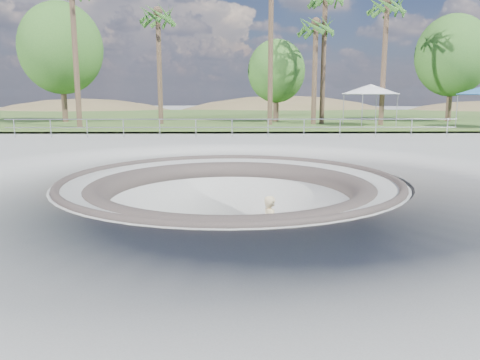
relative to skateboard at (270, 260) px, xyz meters
The scene contains 15 objects.
ground 2.90m from the skateboard, 118.64° to the left, with size 180.00×180.00×0.00m, color #B0B0AA.
skate_bowl 2.25m from the skateboard, 118.64° to the left, with size 14.00×14.00×4.10m.
grass_strip 36.05m from the skateboard, 91.71° to the left, with size 180.00×36.00×0.12m.
distant_hills 59.43m from the skateboard, 87.39° to the left, with size 103.20×45.00×28.60m.
safety_railing 14.24m from the skateboard, 94.41° to the left, with size 25.00×0.06×1.03m.
skateboard is the anchor object (origin of this frame).
skater 0.89m from the skateboard, behind, with size 0.64×0.42×1.75m, color beige.
canopy_white 24.40m from the skateboard, 68.20° to the left, with size 5.62×5.62×2.93m.
palm_b 26.67m from the skateboard, 105.28° to the left, with size 2.60×2.60×9.10m.
palm_d 25.38m from the skateboard, 77.87° to the left, with size 2.60×2.60×8.24m.
palm_e 26.81m from the skateboard, 76.48° to the left, with size 2.60×2.60×10.42m.
palm_f 26.39m from the skateboard, 66.28° to the left, with size 2.60×2.60×9.57m.
bushy_tree_left 31.19m from the skateboard, 119.06° to the left, with size 6.57×5.97×9.48m.
bushy_tree_mid 27.55m from the skateboard, 84.69° to the left, with size 4.64×4.21×6.69m.
bushy_tree_right 32.77m from the skateboard, 58.02° to the left, with size 6.04×5.49×8.72m.
Camera 1 is at (0.11, -13.96, 2.60)m, focal length 35.00 mm.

